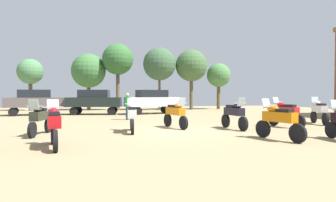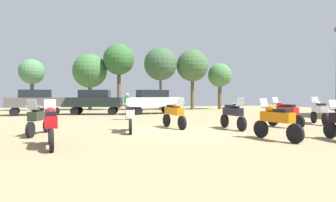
% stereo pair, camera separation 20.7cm
% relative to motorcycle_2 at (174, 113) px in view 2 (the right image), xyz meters
% --- Properties ---
extents(ground_plane, '(44.00, 52.00, 0.02)m').
position_rel_motorcycle_2_xyz_m(ground_plane, '(-0.45, -0.93, -0.74)').
color(ground_plane, '#94825C').
extents(motorcycle_2, '(0.80, 2.17, 1.48)m').
position_rel_motorcycle_2_xyz_m(motorcycle_2, '(0.00, 0.00, 0.00)').
color(motorcycle_2, black).
rests_on(motorcycle_2, ground).
extents(motorcycle_5, '(0.83, 2.15, 1.51)m').
position_rel_motorcycle_2_xyz_m(motorcycle_5, '(8.23, 0.18, 0.01)').
color(motorcycle_5, black).
rests_on(motorcycle_5, ground).
extents(motorcycle_6, '(0.82, 2.15, 1.49)m').
position_rel_motorcycle_2_xyz_m(motorcycle_6, '(2.73, -4.48, 0.00)').
color(motorcycle_6, black).
rests_on(motorcycle_6, ground).
extents(motorcycle_7, '(0.72, 2.24, 1.45)m').
position_rel_motorcycle_2_xyz_m(motorcycle_7, '(-5.93, -1.27, -0.02)').
color(motorcycle_7, black).
rests_on(motorcycle_7, ground).
extents(motorcycle_8, '(0.62, 2.23, 1.50)m').
position_rel_motorcycle_2_xyz_m(motorcycle_8, '(2.60, -1.04, 0.00)').
color(motorcycle_8, black).
rests_on(motorcycle_8, ground).
extents(motorcycle_9, '(0.62, 2.14, 1.47)m').
position_rel_motorcycle_2_xyz_m(motorcycle_9, '(-2.23, -1.08, -0.01)').
color(motorcycle_9, black).
rests_on(motorcycle_9, ground).
extents(motorcycle_10, '(0.70, 2.15, 1.49)m').
position_rel_motorcycle_2_xyz_m(motorcycle_10, '(-4.96, -4.37, -0.00)').
color(motorcycle_10, black).
rests_on(motorcycle_10, ground).
extents(motorcycle_13, '(0.78, 2.24, 1.50)m').
position_rel_motorcycle_2_xyz_m(motorcycle_13, '(5.48, -0.79, 0.01)').
color(motorcycle_13, black).
rests_on(motorcycle_13, ground).
extents(car_1, '(4.56, 2.59, 2.00)m').
position_rel_motorcycle_2_xyz_m(car_1, '(-8.67, 11.18, 0.44)').
color(car_1, black).
rests_on(car_1, ground).
extents(car_2, '(4.58, 2.65, 2.00)m').
position_rel_motorcycle_2_xyz_m(car_2, '(0.60, 10.64, 0.44)').
color(car_2, black).
rests_on(car_2, ground).
extents(car_3, '(4.53, 2.46, 2.00)m').
position_rel_motorcycle_2_xyz_m(car_3, '(-4.08, 10.91, 0.44)').
color(car_3, black).
rests_on(car_3, ground).
extents(person_1, '(0.47, 0.47, 1.72)m').
position_rel_motorcycle_2_xyz_m(person_1, '(-1.88, 5.19, 0.28)').
color(person_1, '#203043').
rests_on(person_1, ground).
extents(tree_1, '(3.17, 3.17, 6.80)m').
position_rel_motorcycle_2_xyz_m(tree_1, '(-1.86, 16.97, 4.43)').
color(tree_1, brown).
rests_on(tree_1, ground).
extents(tree_2, '(2.60, 2.60, 5.04)m').
position_rel_motorcycle_2_xyz_m(tree_2, '(9.09, 16.88, 2.95)').
color(tree_2, brown).
rests_on(tree_2, ground).
extents(tree_3, '(3.41, 3.41, 6.47)m').
position_rel_motorcycle_2_xyz_m(tree_3, '(2.38, 16.45, 4.02)').
color(tree_3, brown).
rests_on(tree_3, ground).
extents(tree_4, '(2.49, 2.49, 5.13)m').
position_rel_motorcycle_2_xyz_m(tree_4, '(-10.36, 17.79, 3.10)').
color(tree_4, brown).
rests_on(tree_4, ground).
extents(tree_5, '(3.36, 3.36, 6.36)m').
position_rel_motorcycle_2_xyz_m(tree_5, '(5.84, 16.48, 3.91)').
color(tree_5, brown).
rests_on(tree_5, ground).
extents(tree_7, '(3.50, 3.50, 5.81)m').
position_rel_motorcycle_2_xyz_m(tree_7, '(-4.78, 17.80, 3.30)').
color(tree_7, brown).
rests_on(tree_7, ground).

